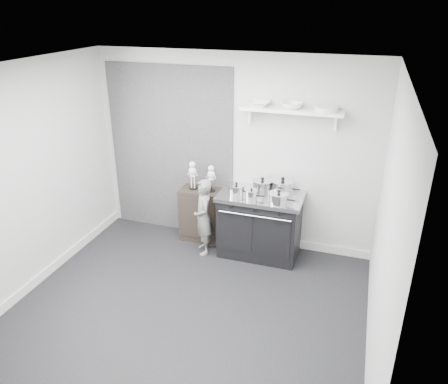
# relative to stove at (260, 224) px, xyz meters

# --- Properties ---
(ground) EXTENTS (4.00, 4.00, 0.00)m
(ground) POSITION_rel_stove_xyz_m (-0.50, -1.48, -0.46)
(ground) COLOR black
(ground) RESTS_ON ground
(room_shell) EXTENTS (4.02, 3.62, 2.71)m
(room_shell) POSITION_rel_stove_xyz_m (-0.59, -1.33, 1.18)
(room_shell) COLOR #B5B5B3
(room_shell) RESTS_ON ground
(wall_shelf) EXTENTS (1.30, 0.26, 0.24)m
(wall_shelf) POSITION_rel_stove_xyz_m (0.30, 0.20, 1.55)
(wall_shelf) COLOR white
(wall_shelf) RESTS_ON room_shell
(stove) EXTENTS (1.13, 0.70, 0.90)m
(stove) POSITION_rel_stove_xyz_m (0.00, 0.00, 0.00)
(stove) COLOR black
(stove) RESTS_ON ground
(side_cabinet) EXTENTS (0.61, 0.36, 0.79)m
(side_cabinet) POSITION_rel_stove_xyz_m (-0.91, 0.13, -0.06)
(side_cabinet) COLOR black
(side_cabinet) RESTS_ON ground
(child) EXTENTS (0.43, 0.48, 1.10)m
(child) POSITION_rel_stove_xyz_m (-0.75, -0.22, 0.09)
(child) COLOR slate
(child) RESTS_ON ground
(pot_front_left) EXTENTS (0.31, 0.22, 0.18)m
(pot_front_left) POSITION_rel_stove_xyz_m (-0.31, -0.10, 0.52)
(pot_front_left) COLOR silver
(pot_front_left) RESTS_ON stove
(pot_back_left) EXTENTS (0.35, 0.27, 0.20)m
(pot_back_left) POSITION_rel_stove_xyz_m (-0.01, 0.12, 0.53)
(pot_back_left) COLOR silver
(pot_back_left) RESTS_ON stove
(pot_back_right) EXTENTS (0.39, 0.30, 0.24)m
(pot_back_right) POSITION_rel_stove_xyz_m (0.26, 0.11, 0.54)
(pot_back_right) COLOR silver
(pot_back_right) RESTS_ON stove
(pot_front_right) EXTENTS (0.34, 0.26, 0.18)m
(pot_front_right) POSITION_rel_stove_xyz_m (0.27, -0.19, 0.52)
(pot_front_right) COLOR silver
(pot_front_right) RESTS_ON stove
(pot_front_center) EXTENTS (0.25, 0.17, 0.15)m
(pot_front_center) POSITION_rel_stove_xyz_m (-0.09, -0.17, 0.51)
(pot_front_center) COLOR silver
(pot_front_center) RESTS_ON stove
(skeleton_full) EXTENTS (0.13, 0.09, 0.48)m
(skeleton_full) POSITION_rel_stove_xyz_m (-1.04, 0.13, 0.58)
(skeleton_full) COLOR silver
(skeleton_full) RESTS_ON side_cabinet
(skeleton_torso) EXTENTS (0.12, 0.08, 0.45)m
(skeleton_torso) POSITION_rel_stove_xyz_m (-0.76, 0.13, 0.56)
(skeleton_torso) COLOR silver
(skeleton_torso) RESTS_ON side_cabinet
(bowl_large) EXTENTS (0.30, 0.30, 0.07)m
(bowl_large) POSITION_rel_stove_xyz_m (-0.12, 0.19, 1.62)
(bowl_large) COLOR white
(bowl_large) RESTS_ON wall_shelf
(bowl_small) EXTENTS (0.25, 0.25, 0.08)m
(bowl_small) POSITION_rel_stove_xyz_m (0.31, 0.19, 1.62)
(bowl_small) COLOR white
(bowl_small) RESTS_ON wall_shelf
(plate_stack) EXTENTS (0.28, 0.28, 0.06)m
(plate_stack) POSITION_rel_stove_xyz_m (0.73, 0.19, 1.61)
(plate_stack) COLOR silver
(plate_stack) RESTS_ON wall_shelf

